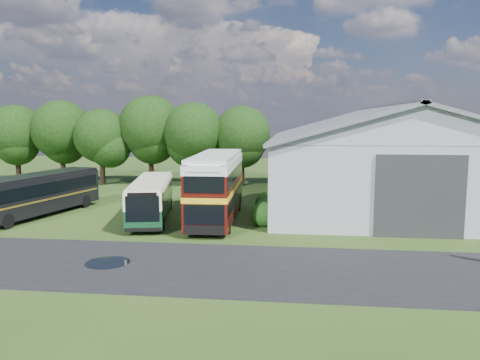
# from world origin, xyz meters

# --- Properties ---
(ground) EXTENTS (120.00, 120.00, 0.00)m
(ground) POSITION_xyz_m (0.00, 0.00, 0.00)
(ground) COLOR #233812
(ground) RESTS_ON ground
(asphalt_road) EXTENTS (60.00, 8.00, 0.02)m
(asphalt_road) POSITION_xyz_m (3.00, -3.00, 0.00)
(asphalt_road) COLOR black
(asphalt_road) RESTS_ON ground
(puddle) EXTENTS (2.20, 2.20, 0.01)m
(puddle) POSITION_xyz_m (-1.50, -3.00, 0.00)
(puddle) COLOR black
(puddle) RESTS_ON ground
(storage_shed) EXTENTS (18.80, 24.80, 8.15)m
(storage_shed) POSITION_xyz_m (15.00, 15.98, 4.17)
(storage_shed) COLOR gray
(storage_shed) RESTS_ON ground
(tree_far_left) EXTENTS (6.12, 6.12, 8.64)m
(tree_far_left) POSITION_xyz_m (-23.00, 24.00, 5.56)
(tree_far_left) COLOR black
(tree_far_left) RESTS_ON ground
(tree_left_a) EXTENTS (6.46, 6.46, 9.12)m
(tree_left_a) POSITION_xyz_m (-18.00, 24.50, 5.87)
(tree_left_a) COLOR black
(tree_left_a) RESTS_ON ground
(tree_left_b) EXTENTS (5.78, 5.78, 8.16)m
(tree_left_b) POSITION_xyz_m (-13.00, 23.50, 5.25)
(tree_left_b) COLOR black
(tree_left_b) RESTS_ON ground
(tree_mid) EXTENTS (6.80, 6.80, 9.60)m
(tree_mid) POSITION_xyz_m (-8.00, 24.80, 6.18)
(tree_mid) COLOR black
(tree_mid) RESTS_ON ground
(tree_right_a) EXTENTS (6.26, 6.26, 8.83)m
(tree_right_a) POSITION_xyz_m (-3.00, 23.80, 5.69)
(tree_right_a) COLOR black
(tree_right_a) RESTS_ON ground
(tree_right_b) EXTENTS (5.98, 5.98, 8.45)m
(tree_right_b) POSITION_xyz_m (2.00, 24.60, 5.44)
(tree_right_b) COLOR black
(tree_right_b) RESTS_ON ground
(shrub_front) EXTENTS (1.70, 1.70, 1.70)m
(shrub_front) POSITION_xyz_m (5.60, 6.00, 0.00)
(shrub_front) COLOR #194714
(shrub_front) RESTS_ON ground
(shrub_mid) EXTENTS (1.60, 1.60, 1.60)m
(shrub_mid) POSITION_xyz_m (5.60, 8.00, 0.00)
(shrub_mid) COLOR #194714
(shrub_mid) RESTS_ON ground
(shrub_back) EXTENTS (1.80, 1.80, 1.80)m
(shrub_back) POSITION_xyz_m (5.60, 10.00, 0.00)
(shrub_back) COLOR #194714
(shrub_back) RESTS_ON ground
(bus_green_single) EXTENTS (4.33, 10.45, 2.81)m
(bus_green_single) POSITION_xyz_m (-2.47, 7.29, 1.50)
(bus_green_single) COLOR black
(bus_green_single) RESTS_ON ground
(bus_maroon_double) EXTENTS (3.16, 10.98, 4.68)m
(bus_maroon_double) POSITION_xyz_m (2.21, 7.30, 2.34)
(bus_maroon_double) COLOR black
(bus_maroon_double) RESTS_ON ground
(bus_dark_single) EXTENTS (4.97, 11.46, 3.08)m
(bus_dark_single) POSITION_xyz_m (-11.09, 7.27, 1.64)
(bus_dark_single) COLOR black
(bus_dark_single) RESTS_ON ground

